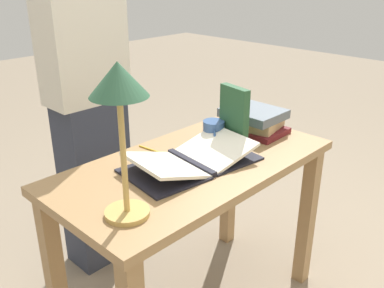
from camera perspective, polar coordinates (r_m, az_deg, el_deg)
name	(u,v)px	position (r m, az deg, el deg)	size (l,w,h in m)	color
reading_desk	(194,191)	(1.72, 0.33, -6.30)	(1.13, 0.57, 0.74)	#937047
open_book	(191,160)	(1.62, -0.12, -2.08)	(0.54, 0.34, 0.07)	black
book_stack_tall	(253,120)	(1.95, 8.15, 3.17)	(0.23, 0.29, 0.11)	maroon
book_standing_upright	(235,117)	(1.77, 5.72, 3.66)	(0.06, 0.15, 0.25)	#234C2D
reading_lamp	(119,97)	(1.18, -9.66, 6.18)	(0.17, 0.17, 0.47)	tan
coffee_mug	(214,132)	(1.81, 2.90, 1.62)	(0.10, 0.10, 0.10)	#335184
pencil	(154,151)	(1.75, -5.09, -0.88)	(0.02, 0.17, 0.01)	gold
person_reader	(87,94)	(2.03, -13.79, 6.48)	(0.36, 0.22, 1.79)	#2D3342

